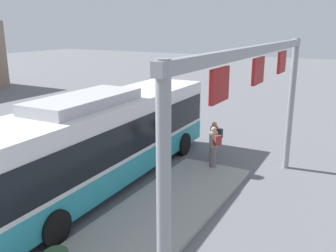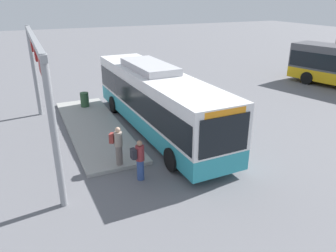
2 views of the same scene
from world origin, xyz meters
The scene contains 6 objects.
ground_plane centered at (0.00, 0.00, 0.00)m, with size 120.00×120.00×0.00m, color slate.
platform_curb centered at (-1.55, -3.01, 0.08)m, with size 10.00×2.80×0.16m, color #9E9E99.
bus_main centered at (-0.01, 0.00, 1.81)m, with size 12.10×2.96×3.46m.
person_boarding centered at (4.37, -2.53, 0.89)m, with size 0.36×0.54×1.67m.
person_waiting_near centered at (3.10, -3.00, 1.05)m, with size 0.54×0.61×1.67m.
platform_sign_gantry centered at (-0.17, -5.48, 3.81)m, with size 10.46×0.24×5.20m.
Camera 1 is at (-9.82, -8.15, 5.66)m, focal length 39.15 mm.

